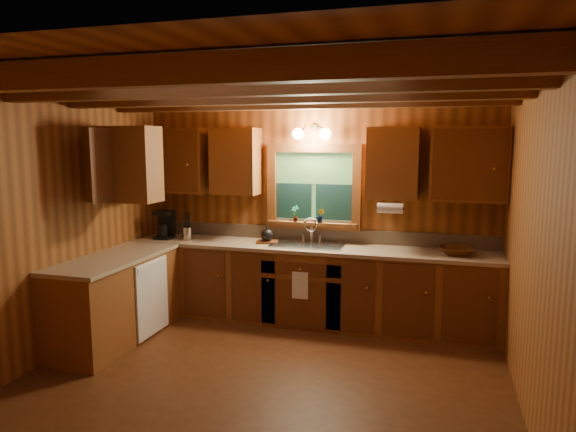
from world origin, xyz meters
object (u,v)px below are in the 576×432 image
(cutting_board, at_px, (267,242))
(wicker_basket, at_px, (456,251))
(coffee_maker, at_px, (165,224))
(sink, at_px, (308,249))

(cutting_board, distance_m, wicker_basket, 2.10)
(wicker_basket, bearing_deg, coffee_maker, -179.78)
(sink, relative_size, wicker_basket, 2.30)
(sink, bearing_deg, wicker_basket, -1.34)
(cutting_board, relative_size, wicker_basket, 0.70)
(sink, bearing_deg, cutting_board, 178.96)
(cutting_board, xyz_separation_m, wicker_basket, (2.10, -0.05, 0.03))
(coffee_maker, distance_m, wicker_basket, 3.40)
(cutting_board, bearing_deg, sink, -13.75)
(sink, distance_m, wicker_basket, 1.61)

